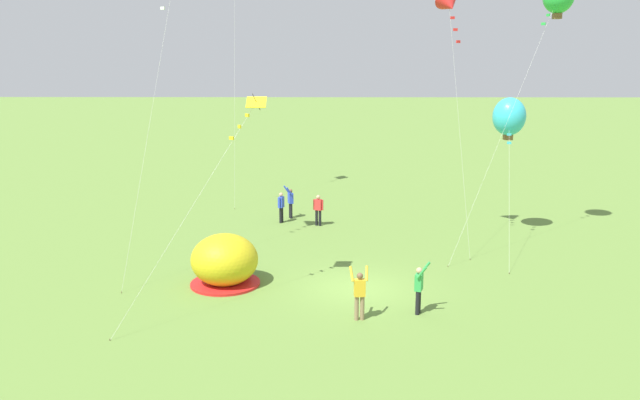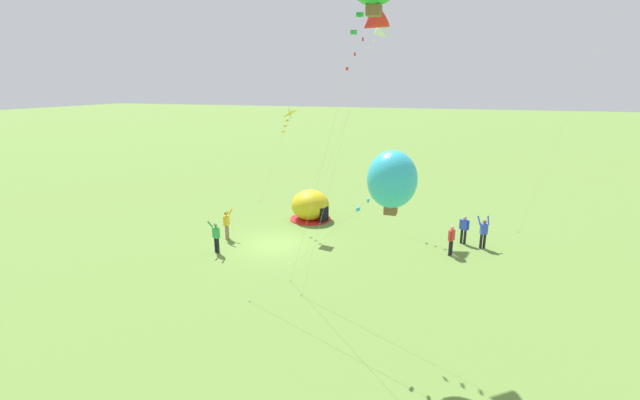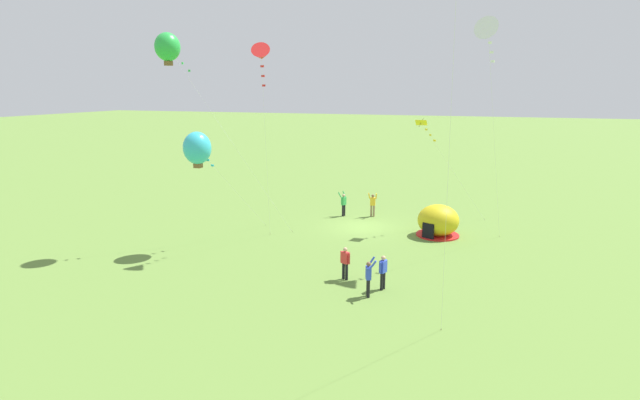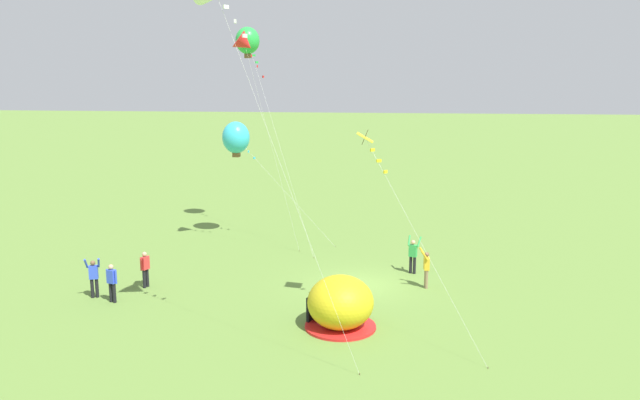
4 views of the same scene
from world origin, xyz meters
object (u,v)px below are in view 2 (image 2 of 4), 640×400
object	(u,v)px
popup_tent	(310,206)
kite_yellow	(288,119)
kite_red	(372,22)
kite_cyan	(392,180)
person_strolling	(464,228)
person_with_toddler	(451,239)
person_arms_raised	(216,236)
person_flying_kite	(484,232)
kite_white	(379,31)
person_center_field	(227,223)

from	to	relation	value
popup_tent	kite_yellow	world-z (taller)	kite_yellow
kite_red	kite_cyan	bearing A→B (deg)	23.70
person_strolling	kite_yellow	bearing A→B (deg)	-91.27
person_with_toddler	person_strolling	size ratio (longest dim) A/B	1.00
popup_tent	kite_yellow	xyz separation A→B (m)	(1.28, -1.02, 6.01)
popup_tent	kite_cyan	distance (m)	16.08
person_strolling	person_arms_raised	bearing A→B (deg)	-65.89
person_arms_raised	kite_cyan	xyz separation A→B (m)	(5.83, 10.51, 5.16)
kite_cyan	kite_red	bearing A→B (deg)	-156.30
person_arms_raised	kite_yellow	world-z (taller)	kite_yellow
person_arms_raised	person_strolling	distance (m)	14.33
person_flying_kite	popup_tent	bearing A→B (deg)	-100.02
kite_white	kite_red	size ratio (longest dim) A/B	1.09
kite_white	popup_tent	bearing A→B (deg)	-58.57
kite_white	kite_cyan	distance (m)	17.24
person_with_toddler	kite_yellow	xyz separation A→B (m)	(-2.34, -10.52, 6.05)
kite_cyan	kite_white	bearing A→B (deg)	-166.91
person_arms_raised	kite_yellow	bearing A→B (deg)	162.58
kite_cyan	popup_tent	bearing A→B (deg)	-150.16
kite_cyan	kite_red	world-z (taller)	kite_red
person_with_toddler	kite_cyan	distance (m)	11.08
popup_tent	person_with_toddler	xyz separation A→B (m)	(3.62, 9.51, -0.03)
person_with_toddler	person_center_field	bearing A→B (deg)	-82.87
kite_cyan	kite_yellow	world-z (taller)	kite_yellow
kite_yellow	popup_tent	bearing A→B (deg)	141.50
person_arms_raised	person_with_toddler	bearing A→B (deg)	106.83
person_center_field	person_strolling	bearing A→B (deg)	105.24
popup_tent	person_center_field	size ratio (longest dim) A/B	1.49
person_flying_kite	kite_yellow	xyz separation A→B (m)	(-0.70, -12.23, 6.01)
person_flying_kite	kite_white	distance (m)	14.26
person_with_toddler	kite_red	xyz separation A→B (m)	(6.08, -3.47, 10.46)
popup_tent	kite_yellow	size ratio (longest dim) A/B	0.37
kite_white	kite_yellow	xyz separation A→B (m)	(3.69, -4.96, -5.45)
person_strolling	kite_red	distance (m)	13.89
kite_white	person_with_toddler	bearing A→B (deg)	42.69
popup_tent	person_flying_kite	xyz separation A→B (m)	(1.98, 11.21, 0.00)
popup_tent	kite_red	xyz separation A→B (m)	(9.69, 6.03, 10.42)
person_strolling	person_with_toddler	bearing A→B (deg)	-17.03
person_flying_kite	person_strolling	distance (m)	1.16
person_center_field	kite_cyan	distance (m)	14.60
person_arms_raised	person_flying_kite	world-z (taller)	same
popup_tent	kite_white	bearing A→B (deg)	121.43
kite_white	kite_cyan	bearing A→B (deg)	13.09
person_flying_kite	kite_white	world-z (taller)	kite_white
person_flying_kite	kite_red	bearing A→B (deg)	-33.88
popup_tent	kite_white	size ratio (longest dim) A/B	0.21
person_with_toddler	person_strolling	xyz separation A→B (m)	(-2.09, 0.64, 0.00)
person_arms_raised	person_with_toddler	world-z (taller)	person_arms_raised
kite_cyan	kite_yellow	xyz separation A→B (m)	(-11.94, -8.60, 0.85)
person_center_field	kite_red	size ratio (longest dim) A/B	0.16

